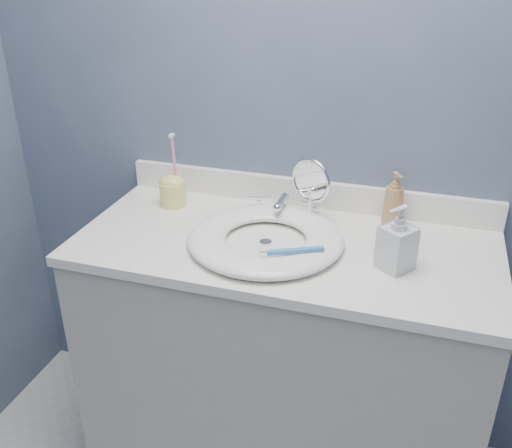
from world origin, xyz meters
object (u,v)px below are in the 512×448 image
at_px(soap_bottle_amber, 394,199).
at_px(soap_bottle_clear, 398,238).
at_px(toothbrush_holder, 173,189).
at_px(makeup_mirror, 311,188).

distance_m(soap_bottle_amber, soap_bottle_clear, 0.26).
bearing_deg(toothbrush_holder, soap_bottle_amber, 5.85).
relative_size(soap_bottle_amber, toothbrush_holder, 0.69).
height_order(soap_bottle_amber, soap_bottle_clear, soap_bottle_clear).
height_order(makeup_mirror, toothbrush_holder, toothbrush_holder).
distance_m(soap_bottle_amber, toothbrush_holder, 0.70).
relative_size(makeup_mirror, soap_bottle_clear, 1.16).
bearing_deg(soap_bottle_amber, makeup_mirror, 160.64).
relative_size(makeup_mirror, toothbrush_holder, 0.85).
bearing_deg(soap_bottle_amber, soap_bottle_clear, -115.62).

